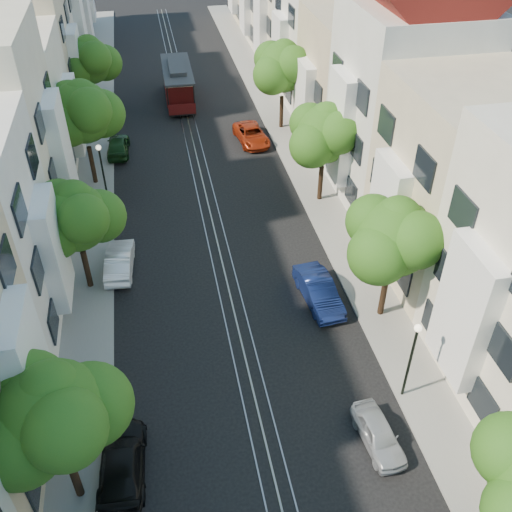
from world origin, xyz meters
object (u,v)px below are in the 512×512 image
cable_car (178,81)px  parked_car_w_mid (120,261)px  parked_car_e_far (251,135)px  tree_w_b (76,219)px  parked_car_w_far (118,145)px  tree_w_a (55,417)px  tree_e_c (325,135)px  parked_car_w_near (122,462)px  tree_w_d (90,62)px  tree_e_b (395,239)px  tree_e_d (284,68)px  lamp_east (413,351)px  parked_car_e_near (379,434)px  lamp_west (102,166)px  tree_w_c (83,114)px  parked_car_e_mid (319,291)px

cable_car → parked_car_w_mid: bearing=-102.1°
parked_car_e_far → tree_w_b: bearing=-133.7°
parked_car_w_far → tree_w_a: bearing=89.9°
parked_car_w_mid → tree_w_b: bearing=41.6°
tree_e_c → parked_car_w_near: 21.94m
tree_w_d → cable_car: 7.66m
tree_w_a → parked_car_w_near: size_ratio=1.55×
tree_e_b → parked_car_w_far: (-12.86, 20.11, -4.07)m
tree_e_b → tree_e_d: 22.00m
lamp_east → parked_car_w_near: bearing=-173.5°
parked_car_e_near → tree_e_b: bearing=62.8°
lamp_west → cable_car: lamp_west is taller
parked_car_e_near → tree_e_c: bearing=76.1°
parked_car_w_far → tree_e_d: bearing=-168.5°
tree_e_c → parked_car_w_near: bearing=-126.6°
tree_w_a → cable_car: tree_w_a is taller
lamp_west → parked_car_e_near: size_ratio=1.30×
tree_w_c → parked_car_e_near: bearing=-63.3°
parked_car_e_far → cable_car: bearing=111.5°
tree_w_d → parked_car_w_mid: tree_w_d is taller
parked_car_w_near → cable_car: bearing=-95.0°
parked_car_e_near → parked_car_e_far: (0.00, 27.02, 0.06)m
tree_w_d → tree_e_d: bearing=-19.1°
tree_w_c → lamp_west: bearing=-74.2°
parked_car_e_far → tree_w_a: bearing=-119.3°
tree_w_a → tree_w_d: bearing=90.0°
tree_w_b → lamp_west: bearing=84.0°
lamp_west → parked_car_e_near: lamp_west is taller
tree_e_b → parked_car_e_near: size_ratio=2.09×
cable_car → parked_car_e_far: 10.23m
tree_e_c → lamp_west: size_ratio=1.57×
tree_e_d → parked_car_w_far: (-12.86, -1.89, -4.21)m
tree_w_d → tree_w_b: bearing=-90.0°
parked_car_w_mid → tree_w_c: bearing=-76.6°
lamp_east → parked_car_w_mid: lamp_east is taller
tree_w_a → lamp_west: tree_w_a is taller
tree_w_a → tree_w_c: tree_w_c is taller
lamp_east → parked_car_w_near: 12.18m
tree_w_a → cable_car: size_ratio=0.86×
tree_e_c → tree_w_c: bearing=160.9°
parked_car_w_near → lamp_east: bearing=-170.1°
tree_e_b → lamp_east: 5.41m
tree_w_a → parked_car_e_far: size_ratio=1.53×
tree_e_c → tree_e_d: bearing=90.0°
tree_e_c → tree_w_d: (-14.40, 16.00, 0.00)m
lamp_west → parked_car_w_near: bearing=-87.9°
tree_w_b → parked_car_e_mid: size_ratio=1.51×
tree_e_d → lamp_east: size_ratio=1.65×
cable_car → tree_e_d: bearing=-42.0°
tree_e_d → tree_w_b: bearing=-130.3°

